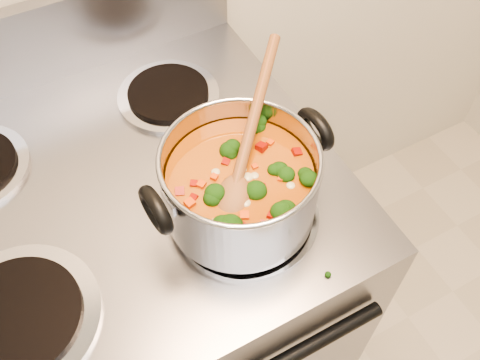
% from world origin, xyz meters
% --- Properties ---
extents(electric_range, '(0.76, 0.69, 1.08)m').
position_xyz_m(electric_range, '(0.01, 1.16, 0.47)').
color(electric_range, gray).
rests_on(electric_range, ground).
extents(stockpot, '(0.29, 0.23, 0.14)m').
position_xyz_m(stockpot, '(0.18, 1.02, 1.00)').
color(stockpot, '#A3A3AB').
rests_on(stockpot, electric_range).
extents(wooden_spoon, '(0.23, 0.25, 0.10)m').
position_xyz_m(wooden_spoon, '(0.20, 1.03, 1.04)').
color(wooden_spoon, brown).
rests_on(wooden_spoon, stockpot).
extents(cooktop_crumbs, '(0.04, 0.12, 0.01)m').
position_xyz_m(cooktop_crumbs, '(0.30, 0.93, 0.92)').
color(cooktop_crumbs, black).
rests_on(cooktop_crumbs, electric_range).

